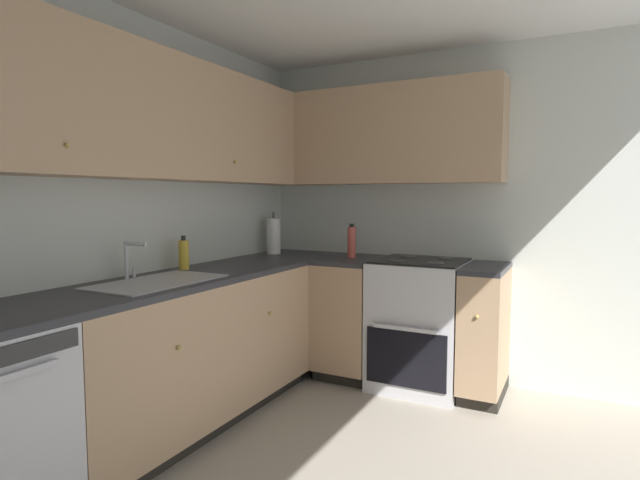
% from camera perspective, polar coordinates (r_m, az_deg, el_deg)
% --- Properties ---
extents(wall_back, '(4.03, 0.05, 2.42)m').
position_cam_1_polar(wall_back, '(2.98, -25.15, 1.57)').
color(wall_back, silver).
rests_on(wall_back, ground_plane).
extents(wall_right, '(0.05, 3.25, 2.42)m').
position_cam_1_polar(wall_right, '(3.88, 15.97, 2.51)').
color(wall_right, silver).
rests_on(wall_right, ground_plane).
extents(lower_cabinets_back, '(1.86, 0.62, 0.87)m').
position_cam_1_polar(lower_cabinets_back, '(3.17, -14.59, -12.19)').
color(lower_cabinets_back, tan).
rests_on(lower_cabinets_back, ground_plane).
extents(countertop_back, '(3.07, 0.60, 0.03)m').
position_cam_1_polar(countertop_back, '(3.07, -14.76, -4.19)').
color(countertop_back, '#2D2D33').
rests_on(countertop_back, lower_cabinets_back).
extents(lower_cabinets_right, '(0.62, 1.32, 0.87)m').
position_cam_1_polar(lower_cabinets_right, '(3.78, 8.83, -9.30)').
color(lower_cabinets_right, tan).
rests_on(lower_cabinets_right, ground_plane).
extents(countertop_right, '(0.60, 1.32, 0.03)m').
position_cam_1_polar(countertop_right, '(3.69, 8.91, -2.56)').
color(countertop_right, '#2D2D33').
rests_on(countertop_right, lower_cabinets_right).
extents(oven_range, '(0.68, 0.62, 1.05)m').
position_cam_1_polar(oven_range, '(3.75, 11.16, -9.12)').
color(oven_range, silver).
rests_on(oven_range, ground_plane).
extents(upper_cabinets_back, '(2.75, 0.34, 0.71)m').
position_cam_1_polar(upper_cabinets_back, '(3.04, -19.23, 13.12)').
color(upper_cabinets_back, tan).
extents(upper_cabinets_right, '(0.32, 1.87, 0.71)m').
position_cam_1_polar(upper_cabinets_right, '(3.91, 6.19, 11.48)').
color(upper_cabinets_right, tan).
extents(sink, '(0.71, 0.40, 0.10)m').
position_cam_1_polar(sink, '(2.87, -17.74, -5.35)').
color(sink, '#B7B7BC').
rests_on(sink, countertop_back).
extents(faucet, '(0.07, 0.16, 0.21)m').
position_cam_1_polar(faucet, '(2.99, -20.57, -1.78)').
color(faucet, silver).
rests_on(faucet, countertop_back).
extents(soap_bottle, '(0.06, 0.06, 0.21)m').
position_cam_1_polar(soap_bottle, '(3.30, -15.05, -1.58)').
color(soap_bottle, gold).
rests_on(soap_bottle, countertop_back).
extents(paper_towel_roll, '(0.11, 0.11, 0.34)m').
position_cam_1_polar(paper_towel_roll, '(4.09, -5.23, 0.46)').
color(paper_towel_roll, white).
rests_on(paper_towel_roll, countertop_back).
extents(oil_bottle, '(0.06, 0.06, 0.25)m').
position_cam_1_polar(oil_bottle, '(3.81, 3.57, -0.21)').
color(oil_bottle, '#BF4C3F').
rests_on(oil_bottle, countertop_right).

